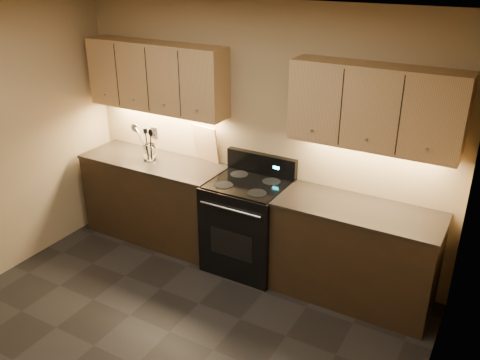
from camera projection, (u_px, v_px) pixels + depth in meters
The scene contains 15 objects.
ceiling at pixel (98, 22), 2.93m from camera, with size 4.00×4.00×0.00m, color silver.
wall_back at pixel (257, 136), 5.05m from camera, with size 4.00×0.04×2.60m, color tan.
wall_right at pixel (421, 314), 2.56m from camera, with size 0.04×4.00×2.60m, color tan.
counter_left at pixel (156, 199), 5.65m from camera, with size 1.62×0.62×0.93m.
counter_right at pixel (354, 253), 4.62m from camera, with size 1.46×0.62×0.93m.
stove at pixel (248, 224), 5.10m from camera, with size 0.76×0.68×1.14m.
upper_cab_left at pixel (156, 77), 5.22m from camera, with size 1.60×0.30×0.70m, color tan.
upper_cab_right at pixel (375, 107), 4.19m from camera, with size 1.44×0.30×0.70m, color tan.
outlet_plate at pixel (154, 133), 5.71m from camera, with size 0.09×0.01×0.12m, color #B2B5BA.
utensil_crock at pixel (150, 153), 5.45m from camera, with size 0.17×0.17×0.17m.
cutting_board at pixel (206, 144), 5.36m from camera, with size 0.31×0.02×0.40m, color tan.
black_spoon at pixel (150, 142), 5.41m from camera, with size 0.06×0.06×0.35m, color black, non-canonical shape.
black_turner at pixel (148, 144), 5.38m from camera, with size 0.08×0.08×0.34m, color black, non-canonical shape.
steel_spatula at pixel (151, 141), 5.40m from camera, with size 0.08×0.08×0.38m, color silver, non-canonical shape.
steel_skimmer at pixel (150, 141), 5.38m from camera, with size 0.09×0.09×0.39m, color silver, non-canonical shape.
Camera 1 is at (2.23, -2.24, 2.97)m, focal length 38.00 mm.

